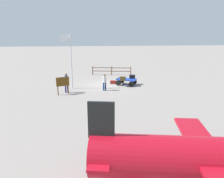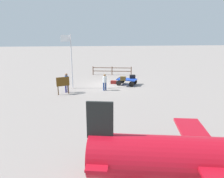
{
  "view_description": "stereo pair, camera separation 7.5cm",
  "coord_description": "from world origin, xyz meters",
  "px_view_note": "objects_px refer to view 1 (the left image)",
  "views": [
    {
      "loc": [
        1.58,
        21.84,
        5.43
      ],
      "look_at": [
        -0.05,
        6.0,
        1.18
      ],
      "focal_mm": 35.07,
      "sensor_mm": 36.0,
      "label": 1
    },
    {
      "loc": [
        1.5,
        21.84,
        5.43
      ],
      "look_at": [
        -0.05,
        6.0,
        1.18
      ],
      "focal_mm": 35.07,
      "sensor_mm": 36.0,
      "label": 2
    }
  ],
  "objects_px": {
    "luggage_cart": "(126,80)",
    "worker_lead": "(104,81)",
    "flagpole": "(70,57)",
    "suitcase_tan": "(113,82)",
    "suitcase_grey": "(132,77)",
    "signboard": "(63,83)",
    "worker_trailing": "(66,82)",
    "suitcase_olive": "(123,79)",
    "airplane_near": "(218,160)"
  },
  "relations": [
    {
      "from": "worker_lead",
      "to": "worker_trailing",
      "type": "height_order",
      "value": "worker_trailing"
    },
    {
      "from": "suitcase_olive",
      "to": "suitcase_grey",
      "type": "bearing_deg",
      "value": -140.17
    },
    {
      "from": "luggage_cart",
      "to": "suitcase_olive",
      "type": "xyz_separation_m",
      "value": [
        0.48,
        0.74,
        0.37
      ]
    },
    {
      "from": "suitcase_olive",
      "to": "signboard",
      "type": "height_order",
      "value": "signboard"
    },
    {
      "from": "suitcase_olive",
      "to": "airplane_near",
      "type": "height_order",
      "value": "airplane_near"
    },
    {
      "from": "luggage_cart",
      "to": "suitcase_tan",
      "type": "bearing_deg",
      "value": -27.61
    },
    {
      "from": "suitcase_olive",
      "to": "suitcase_tan",
      "type": "xyz_separation_m",
      "value": [
        0.79,
        -1.41,
        -0.67
      ]
    },
    {
      "from": "flagpole",
      "to": "signboard",
      "type": "height_order",
      "value": "flagpole"
    },
    {
      "from": "luggage_cart",
      "to": "worker_lead",
      "type": "height_order",
      "value": "worker_lead"
    },
    {
      "from": "suitcase_grey",
      "to": "worker_lead",
      "type": "relative_size",
      "value": 0.36
    },
    {
      "from": "suitcase_grey",
      "to": "worker_trailing",
      "type": "xyz_separation_m",
      "value": [
        6.49,
        2.52,
        0.21
      ]
    },
    {
      "from": "suitcase_olive",
      "to": "signboard",
      "type": "distance_m",
      "value": 6.01
    },
    {
      "from": "suitcase_grey",
      "to": "worker_trailing",
      "type": "relative_size",
      "value": 0.32
    },
    {
      "from": "signboard",
      "to": "flagpole",
      "type": "bearing_deg",
      "value": -105.39
    },
    {
      "from": "suitcase_grey",
      "to": "suitcase_tan",
      "type": "bearing_deg",
      "value": -13.45
    },
    {
      "from": "worker_trailing",
      "to": "signboard",
      "type": "xyz_separation_m",
      "value": [
        0.26,
        0.57,
        0.01
      ]
    },
    {
      "from": "suitcase_grey",
      "to": "airplane_near",
      "type": "xyz_separation_m",
      "value": [
        0.13,
        15.86,
        0.41
      ]
    },
    {
      "from": "suitcase_grey",
      "to": "airplane_near",
      "type": "distance_m",
      "value": 15.87
    },
    {
      "from": "suitcase_tan",
      "to": "flagpole",
      "type": "bearing_deg",
      "value": 19.61
    },
    {
      "from": "luggage_cart",
      "to": "flagpole",
      "type": "relative_size",
      "value": 0.44
    },
    {
      "from": "luggage_cart",
      "to": "suitcase_tan",
      "type": "distance_m",
      "value": 1.47
    },
    {
      "from": "luggage_cart",
      "to": "suitcase_tan",
      "type": "height_order",
      "value": "luggage_cart"
    },
    {
      "from": "suitcase_olive",
      "to": "suitcase_tan",
      "type": "height_order",
      "value": "suitcase_olive"
    },
    {
      "from": "worker_lead",
      "to": "flagpole",
      "type": "relative_size",
      "value": 0.3
    },
    {
      "from": "flagpole",
      "to": "signboard",
      "type": "bearing_deg",
      "value": 74.61
    },
    {
      "from": "suitcase_tan",
      "to": "flagpole",
      "type": "xyz_separation_m",
      "value": [
        4.27,
        1.52,
        2.92
      ]
    },
    {
      "from": "luggage_cart",
      "to": "suitcase_tan",
      "type": "xyz_separation_m",
      "value": [
        1.27,
        -0.67,
        -0.3
      ]
    },
    {
      "from": "flagpole",
      "to": "airplane_near",
      "type": "bearing_deg",
      "value": 112.26
    },
    {
      "from": "worker_lead",
      "to": "airplane_near",
      "type": "bearing_deg",
      "value": 101.94
    },
    {
      "from": "worker_trailing",
      "to": "flagpole",
      "type": "distance_m",
      "value": 2.54
    },
    {
      "from": "suitcase_tan",
      "to": "worker_lead",
      "type": "bearing_deg",
      "value": 66.88
    },
    {
      "from": "suitcase_tan",
      "to": "airplane_near",
      "type": "distance_m",
      "value": 16.45
    },
    {
      "from": "luggage_cart",
      "to": "suitcase_grey",
      "type": "relative_size",
      "value": 4.02
    },
    {
      "from": "airplane_near",
      "to": "signboard",
      "type": "distance_m",
      "value": 14.39
    },
    {
      "from": "flagpole",
      "to": "signboard",
      "type": "relative_size",
      "value": 3.34
    },
    {
      "from": "signboard",
      "to": "worker_lead",
      "type": "bearing_deg",
      "value": -165.72
    },
    {
      "from": "worker_trailing",
      "to": "flagpole",
      "type": "xyz_separation_m",
      "value": [
        -0.3,
        -1.46,
        2.05
      ]
    },
    {
      "from": "worker_lead",
      "to": "airplane_near",
      "type": "distance_m",
      "value": 14.03
    },
    {
      "from": "signboard",
      "to": "suitcase_olive",
      "type": "bearing_deg",
      "value": -159.13
    },
    {
      "from": "worker_trailing",
      "to": "flagpole",
      "type": "height_order",
      "value": "flagpole"
    },
    {
      "from": "flagpole",
      "to": "luggage_cart",
      "type": "bearing_deg",
      "value": -171.23
    },
    {
      "from": "worker_lead",
      "to": "worker_trailing",
      "type": "distance_m",
      "value": 3.48
    },
    {
      "from": "suitcase_tan",
      "to": "airplane_near",
      "type": "relative_size",
      "value": 0.08
    },
    {
      "from": "suitcase_tan",
      "to": "worker_trailing",
      "type": "relative_size",
      "value": 0.39
    },
    {
      "from": "signboard",
      "to": "luggage_cart",
      "type": "bearing_deg",
      "value": -154.71
    },
    {
      "from": "suitcase_olive",
      "to": "worker_trailing",
      "type": "height_order",
      "value": "worker_trailing"
    },
    {
      "from": "suitcase_grey",
      "to": "worker_lead",
      "type": "bearing_deg",
      "value": 35.2
    },
    {
      "from": "suitcase_grey",
      "to": "flagpole",
      "type": "distance_m",
      "value": 6.68
    },
    {
      "from": "suitcase_tan",
      "to": "suitcase_grey",
      "type": "bearing_deg",
      "value": 166.55
    },
    {
      "from": "suitcase_tan",
      "to": "flagpole",
      "type": "height_order",
      "value": "flagpole"
    }
  ]
}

